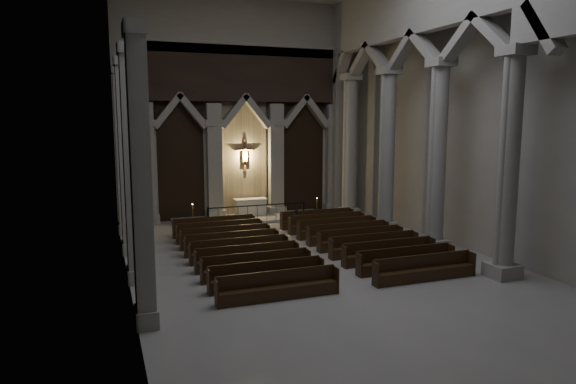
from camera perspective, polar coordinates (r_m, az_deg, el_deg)
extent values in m
plane|color=#9C9A94|center=(18.99, 4.87, -9.00)|extent=(24.00, 24.00, 0.00)
cube|color=gray|center=(29.44, -5.03, 8.96)|extent=(14.00, 0.10, 12.00)
cube|color=gray|center=(16.43, -17.87, 9.16)|extent=(0.10, 24.00, 12.00)
cube|color=gray|center=(22.06, 21.98, 8.64)|extent=(0.10, 24.00, 12.00)
cube|color=#9B9991|center=(28.11, -15.38, 3.02)|extent=(0.80, 0.50, 6.40)
cube|color=#9B9991|center=(28.52, -15.16, -2.89)|extent=(1.05, 0.70, 0.50)
cube|color=#9B9991|center=(28.01, -15.55, 7.40)|extent=(1.00, 0.65, 0.35)
cube|color=#9B9991|center=(28.64, -8.18, 3.32)|extent=(0.80, 0.50, 6.40)
cube|color=#9B9991|center=(29.04, -8.06, -2.49)|extent=(1.05, 0.70, 0.50)
cube|color=#9B9991|center=(28.53, -8.27, 7.63)|extent=(1.00, 0.65, 0.35)
cube|color=#9B9991|center=(29.59, -1.34, 3.56)|extent=(0.80, 0.50, 6.40)
cube|color=#9B9991|center=(29.98, -1.32, -2.07)|extent=(1.05, 0.70, 0.50)
cube|color=#9B9991|center=(29.49, -1.35, 7.73)|extent=(1.00, 0.65, 0.35)
cube|color=#9B9991|center=(30.94, 5.00, 3.74)|extent=(0.80, 0.50, 6.40)
cube|color=#9B9991|center=(31.31, 4.93, -1.65)|extent=(1.05, 0.70, 0.50)
cube|color=#9B9991|center=(30.85, 5.05, 7.72)|extent=(1.00, 0.65, 0.35)
cube|color=black|center=(28.64, -11.87, 3.83)|extent=(2.60, 0.15, 7.00)
cube|color=tan|center=(29.37, -4.89, 4.09)|extent=(2.60, 0.15, 7.00)
cube|color=black|center=(30.52, 1.65, 4.27)|extent=(2.60, 0.15, 7.00)
cube|color=black|center=(29.06, -4.82, 12.93)|extent=(12.00, 0.50, 3.00)
cube|color=#9B9991|center=(27.97, -17.12, 5.59)|extent=(1.60, 0.50, 9.00)
cube|color=#9B9991|center=(31.21, 6.36, 6.15)|extent=(1.60, 0.50, 9.00)
cube|color=#9B9991|center=(29.36, -4.88, 17.79)|extent=(14.00, 0.50, 3.00)
plane|color=#E6CA67|center=(29.35, -4.88, 4.08)|extent=(1.50, 0.00, 1.50)
cube|color=brown|center=(29.26, -4.83, 4.07)|extent=(0.13, 0.08, 1.80)
cube|color=brown|center=(29.24, -4.84, 4.76)|extent=(1.10, 0.08, 0.13)
cube|color=tan|center=(29.21, -4.80, 3.97)|extent=(0.26, 0.10, 0.60)
sphere|color=tan|center=(29.18, -4.81, 4.75)|extent=(0.17, 0.17, 0.17)
cylinder|color=tan|center=(29.11, -5.30, 4.68)|extent=(0.45, 0.08, 0.08)
cylinder|color=tan|center=(29.25, -4.32, 4.70)|extent=(0.45, 0.08, 0.08)
cube|color=#9B9991|center=(29.59, 6.75, -2.26)|extent=(1.00, 1.00, 0.50)
cylinder|color=#9B9991|center=(29.14, 6.87, 5.01)|extent=(0.70, 0.70, 7.50)
cube|color=#9B9991|center=(29.18, 7.01, 12.58)|extent=(0.95, 0.95, 0.35)
cube|color=#9B9991|center=(26.16, 10.72, -3.74)|extent=(1.00, 1.00, 0.50)
cylinder|color=#9B9991|center=(25.65, 10.95, 4.48)|extent=(0.70, 0.70, 7.50)
cube|color=#9B9991|center=(25.69, 11.19, 13.08)|extent=(0.95, 0.95, 0.35)
cube|color=#9B9991|center=(22.91, 15.88, -5.63)|extent=(1.00, 1.00, 0.50)
cylinder|color=#9B9991|center=(22.33, 16.26, 3.75)|extent=(0.70, 0.70, 7.50)
cube|color=#9B9991|center=(22.38, 16.67, 13.63)|extent=(0.95, 0.95, 0.35)
cube|color=#9B9991|center=(19.94, 22.70, -8.04)|extent=(1.00, 1.00, 0.50)
cylinder|color=#9B9991|center=(19.27, 23.32, 2.74)|extent=(0.70, 0.70, 7.50)
cube|color=#9B9991|center=(19.33, 23.99, 14.17)|extent=(0.95, 0.95, 0.35)
cube|color=#9B9991|center=(30.81, 5.28, 6.33)|extent=(0.55, 1.20, 9.20)
cube|color=#9B9991|center=(26.48, -17.68, -3.85)|extent=(0.60, 1.00, 0.50)
cube|color=#9B9991|center=(25.98, -18.04, 4.27)|extent=(0.50, 0.80, 7.50)
cube|color=#9B9991|center=(26.02, -18.43, 12.75)|extent=(0.60, 1.00, 0.35)
cube|color=#9B9991|center=(22.58, -17.20, -5.89)|extent=(0.60, 1.00, 0.50)
cube|color=#9B9991|center=(21.99, -17.61, 3.63)|extent=(0.50, 0.80, 7.50)
cube|color=#9B9991|center=(22.04, -18.06, 13.65)|extent=(0.60, 1.00, 0.35)
cube|color=#9B9991|center=(18.73, -16.51, -8.78)|extent=(0.60, 1.00, 0.50)
cube|color=#9B9991|center=(18.01, -17.00, 2.71)|extent=(0.50, 0.80, 7.50)
cube|color=#9B9991|center=(18.07, -17.53, 14.95)|extent=(0.60, 1.00, 0.35)
cube|color=#9B9991|center=(14.95, -15.45, -13.15)|extent=(0.60, 1.00, 0.50)
cube|color=#9B9991|center=(14.04, -16.04, 1.27)|extent=(0.50, 0.80, 7.50)
cube|color=#9B9991|center=(14.12, -16.69, 16.97)|extent=(0.60, 1.00, 0.35)
cube|color=#9B9991|center=(28.64, -4.15, -2.93)|extent=(8.50, 2.60, 0.15)
cube|color=silver|center=(29.15, -4.19, -1.68)|extent=(1.70, 0.66, 0.90)
cube|color=white|center=(29.07, -4.20, -0.77)|extent=(1.85, 0.74, 0.04)
cube|color=black|center=(27.29, -3.44, -1.50)|extent=(5.29, 0.05, 0.05)
cube|color=black|center=(26.75, -8.87, -2.82)|extent=(0.09, 0.09, 1.06)
cube|color=black|center=(28.24, 1.72, -2.14)|extent=(0.09, 0.09, 1.06)
cylinder|color=black|center=(26.86, -7.76, -2.82)|extent=(0.02, 0.02, 0.97)
cylinder|color=black|center=(26.98, -6.66, -2.75)|extent=(0.02, 0.02, 0.97)
cylinder|color=black|center=(27.10, -5.58, -2.68)|extent=(0.02, 0.02, 0.97)
cylinder|color=black|center=(27.24, -4.50, -2.61)|extent=(0.02, 0.02, 0.97)
cylinder|color=black|center=(27.38, -3.43, -2.54)|extent=(0.02, 0.02, 0.97)
cylinder|color=black|center=(27.54, -2.38, -2.48)|extent=(0.02, 0.02, 0.97)
cylinder|color=black|center=(27.70, -1.33, -2.41)|extent=(0.02, 0.02, 0.97)
cylinder|color=black|center=(27.87, -0.30, -2.34)|extent=(0.02, 0.02, 0.97)
cylinder|color=black|center=(28.05, 0.71, -2.27)|extent=(0.02, 0.02, 0.97)
cylinder|color=gold|center=(26.31, -10.49, -4.17)|extent=(0.23, 0.23, 0.05)
cylinder|color=gold|center=(26.20, -10.52, -2.99)|extent=(0.03, 0.03, 1.11)
cylinder|color=gold|center=(26.10, -10.55, -1.79)|extent=(0.12, 0.12, 0.02)
cylinder|color=beige|center=(26.08, -10.56, -1.58)|extent=(0.05, 0.05, 0.19)
sphere|color=#F8C156|center=(26.06, -10.56, -1.33)|extent=(0.04, 0.04, 0.04)
cylinder|color=gold|center=(28.44, 3.22, -3.11)|extent=(0.21, 0.21, 0.04)
cylinder|color=gold|center=(28.35, 3.22, -2.11)|extent=(0.03, 0.03, 1.01)
cylinder|color=gold|center=(28.26, 3.23, -1.09)|extent=(0.11, 0.11, 0.02)
cylinder|color=beige|center=(28.25, 3.23, -0.91)|extent=(0.04, 0.04, 0.18)
sphere|color=#F8C156|center=(28.23, 3.24, -0.70)|extent=(0.04, 0.04, 0.04)
cube|color=black|center=(25.07, -8.16, -4.30)|extent=(3.93, 0.37, 0.42)
cube|color=black|center=(25.15, -8.26, -3.22)|extent=(3.93, 0.07, 0.47)
cube|color=black|center=(24.71, -12.63, -4.10)|extent=(0.06, 0.42, 0.84)
cube|color=black|center=(25.50, -3.84, -3.54)|extent=(0.06, 0.42, 0.84)
cube|color=black|center=(26.69, 3.27, -3.46)|extent=(3.93, 0.37, 0.42)
cube|color=black|center=(26.76, 3.13, -2.45)|extent=(3.93, 0.07, 0.47)
cube|color=black|center=(25.94, -0.71, -3.31)|extent=(0.06, 0.42, 0.84)
cube|color=black|center=(27.47, 7.04, -2.72)|extent=(0.06, 0.42, 0.84)
cube|color=black|center=(23.95, -7.56, -4.88)|extent=(3.93, 0.37, 0.42)
cube|color=black|center=(24.02, -7.68, -3.76)|extent=(3.93, 0.07, 0.47)
cube|color=black|center=(23.57, -12.25, -4.69)|extent=(0.06, 0.42, 0.84)
cube|color=black|center=(24.39, -3.06, -4.07)|extent=(0.06, 0.42, 0.84)
cube|color=black|center=(25.64, 4.32, -3.96)|extent=(3.93, 0.37, 0.42)
cube|color=black|center=(25.70, 4.17, -2.91)|extent=(3.93, 0.07, 0.47)
cube|color=black|center=(24.86, 0.20, -3.83)|extent=(0.06, 0.42, 0.84)
cube|color=black|center=(26.45, 8.20, -3.17)|extent=(0.06, 0.42, 0.84)
cube|color=black|center=(22.83, -6.91, -5.52)|extent=(3.93, 0.37, 0.42)
cube|color=black|center=(22.90, -7.03, -4.34)|extent=(3.93, 0.07, 0.47)
cube|color=black|center=(22.43, -11.82, -5.34)|extent=(0.06, 0.42, 0.84)
cube|color=black|center=(23.30, -2.20, -4.66)|extent=(0.06, 0.42, 0.84)
cube|color=black|center=(24.59, 5.46, -4.50)|extent=(3.93, 0.37, 0.42)
cube|color=black|center=(24.66, 5.30, -3.41)|extent=(3.93, 0.07, 0.47)
cube|color=black|center=(23.78, 1.19, -4.38)|extent=(0.06, 0.42, 0.84)
cube|color=black|center=(25.45, 9.46, -3.66)|extent=(0.06, 0.42, 0.84)
cube|color=black|center=(21.72, -6.19, -6.23)|extent=(3.93, 0.37, 0.42)
cube|color=black|center=(21.78, -6.32, -4.99)|extent=(3.93, 0.07, 0.47)
cube|color=black|center=(21.30, -11.35, -6.05)|extent=(0.06, 0.42, 0.84)
cube|color=black|center=(22.21, -1.26, -5.30)|extent=(0.06, 0.42, 0.84)
cube|color=black|center=(23.57, 6.70, -5.08)|extent=(3.93, 0.37, 0.42)
cube|color=black|center=(23.62, 6.53, -3.94)|extent=(3.93, 0.07, 0.47)
cube|color=black|center=(22.72, 2.28, -4.99)|extent=(0.06, 0.42, 0.84)
cube|color=black|center=(24.45, 10.83, -4.18)|extent=(0.06, 0.42, 0.84)
cube|color=black|center=(20.62, -5.38, -7.01)|extent=(3.93, 0.37, 0.42)
cube|color=black|center=(20.67, -5.53, -5.70)|extent=(3.93, 0.07, 0.47)
cube|color=black|center=(20.17, -10.83, -6.85)|extent=(0.06, 0.42, 0.84)
cube|color=black|center=(21.13, -0.21, -6.00)|extent=(0.06, 0.42, 0.84)
cube|color=black|center=(22.55, 8.06, -5.72)|extent=(3.93, 0.37, 0.42)
cube|color=black|center=(22.60, 7.87, -4.53)|extent=(3.93, 0.07, 0.47)
cube|color=black|center=(21.66, 3.47, -5.66)|extent=(0.06, 0.42, 0.84)
cube|color=black|center=(23.48, 12.31, -4.74)|extent=(0.06, 0.42, 0.84)
cube|color=black|center=(19.52, -4.49, -7.87)|extent=(3.93, 0.37, 0.42)
cube|color=black|center=(19.57, -4.64, -6.49)|extent=(3.93, 0.07, 0.47)
cube|color=black|center=(19.05, -10.24, -7.74)|extent=(0.06, 0.42, 0.84)
cube|color=black|center=(20.06, 0.94, -6.78)|extent=(0.06, 0.42, 0.84)
cube|color=black|center=(21.56, 9.55, -6.41)|extent=(3.93, 0.37, 0.42)
cube|color=black|center=(21.60, 9.34, -5.16)|extent=(3.93, 0.07, 0.47)
cube|color=black|center=(20.62, 4.79, -6.39)|extent=(0.06, 0.42, 0.84)
cube|color=black|center=(22.52, 13.92, -5.35)|extent=(0.06, 0.42, 0.84)
cube|color=black|center=(18.44, -3.48, -8.84)|extent=(3.93, 0.37, 0.42)
cube|color=black|center=(18.48, -3.65, -7.37)|extent=(3.93, 0.07, 0.47)
cube|color=black|center=(17.94, -9.57, -8.73)|extent=(0.06, 0.42, 0.84)
cube|color=black|center=(19.01, 2.24, -7.64)|extent=(0.06, 0.42, 0.84)
cube|color=black|center=(20.58, 11.19, -7.16)|extent=(3.93, 0.37, 0.42)
cube|color=black|center=(20.61, 10.96, -5.85)|extent=(3.93, 0.07, 0.47)
cube|color=black|center=(19.60, 6.26, -7.20)|extent=(0.06, 0.42, 0.84)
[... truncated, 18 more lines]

